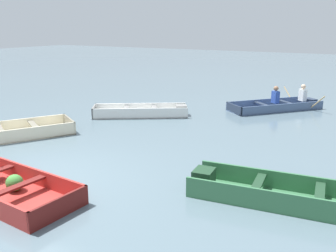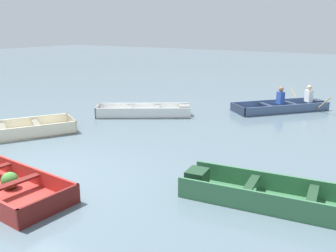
{
  "view_description": "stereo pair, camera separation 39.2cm",
  "coord_description": "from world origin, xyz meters",
  "px_view_note": "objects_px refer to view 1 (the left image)",
  "views": [
    {
      "loc": [
        5.85,
        -4.64,
        3.03
      ],
      "look_at": [
        0.84,
        3.95,
        0.35
      ],
      "focal_mm": 40.0,
      "sensor_mm": 36.0,
      "label": 1
    },
    {
      "loc": [
        6.18,
        -4.43,
        3.03
      ],
      "look_at": [
        0.84,
        3.95,
        0.35
      ],
      "focal_mm": 40.0,
      "sensor_mm": 36.0,
      "label": 2
    }
  ],
  "objects_px": {
    "skiff_green_mid_moored": "(279,194)",
    "skiff_cream_far_moored": "(12,133)",
    "skiff_white_near_moored": "(144,112)",
    "rowboat_slate_blue_with_crew": "(280,105)"
  },
  "relations": [
    {
      "from": "skiff_green_mid_moored",
      "to": "skiff_cream_far_moored",
      "type": "height_order",
      "value": "skiff_green_mid_moored"
    },
    {
      "from": "skiff_white_near_moored",
      "to": "skiff_cream_far_moored",
      "type": "relative_size",
      "value": 1.0
    },
    {
      "from": "skiff_white_near_moored",
      "to": "skiff_cream_far_moored",
      "type": "xyz_separation_m",
      "value": [
        -1.75,
        -4.02,
        0.0
      ]
    },
    {
      "from": "skiff_white_near_moored",
      "to": "rowboat_slate_blue_with_crew",
      "type": "relative_size",
      "value": 0.94
    },
    {
      "from": "skiff_white_near_moored",
      "to": "skiff_cream_far_moored",
      "type": "bearing_deg",
      "value": -113.51
    },
    {
      "from": "rowboat_slate_blue_with_crew",
      "to": "skiff_white_near_moored",
      "type": "bearing_deg",
      "value": -137.81
    },
    {
      "from": "skiff_green_mid_moored",
      "to": "skiff_cream_far_moored",
      "type": "distance_m",
      "value": 7.45
    },
    {
      "from": "rowboat_slate_blue_with_crew",
      "to": "skiff_green_mid_moored",
      "type": "bearing_deg",
      "value": -75.97
    },
    {
      "from": "skiff_cream_far_moored",
      "to": "rowboat_slate_blue_with_crew",
      "type": "xyz_separation_m",
      "value": [
        5.53,
        7.45,
        0.04
      ]
    },
    {
      "from": "skiff_white_near_moored",
      "to": "skiff_cream_far_moored",
      "type": "distance_m",
      "value": 4.38
    }
  ]
}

